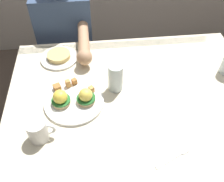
# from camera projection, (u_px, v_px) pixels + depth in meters

# --- Properties ---
(ground_plane) EXTENTS (6.00, 6.00, 0.00)m
(ground_plane) POSITION_uv_depth(u_px,v_px,m) (129.00, 167.00, 1.68)
(ground_plane) COLOR brown
(dining_table) EXTENTS (1.20, 0.90, 0.74)m
(dining_table) POSITION_uv_depth(u_px,v_px,m) (135.00, 109.00, 1.22)
(dining_table) COLOR beige
(dining_table) RESTS_ON ground_plane
(eggs_benedict_plate) EXTENTS (0.27, 0.27, 0.09)m
(eggs_benedict_plate) POSITION_uv_depth(u_px,v_px,m) (73.00, 99.00, 1.09)
(eggs_benedict_plate) COLOR white
(eggs_benedict_plate) RESTS_ON dining_table
(coffee_mug) EXTENTS (0.11, 0.08, 0.09)m
(coffee_mug) POSITION_uv_depth(u_px,v_px,m) (38.00, 130.00, 0.94)
(coffee_mug) COLOR white
(coffee_mug) RESTS_ON dining_table
(fork) EXTENTS (0.15, 0.08, 0.00)m
(fork) POSITION_uv_depth(u_px,v_px,m) (175.00, 156.00, 0.92)
(fork) COLOR silver
(fork) RESTS_ON dining_table
(water_glass_near) EXTENTS (0.07, 0.07, 0.14)m
(water_glass_near) POSITION_uv_depth(u_px,v_px,m) (116.00, 79.00, 1.12)
(water_glass_near) COLOR silver
(water_glass_near) RESTS_ON dining_table
(side_plate) EXTENTS (0.20, 0.20, 0.04)m
(side_plate) POSITION_uv_depth(u_px,v_px,m) (59.00, 57.00, 1.31)
(side_plate) COLOR white
(side_plate) RESTS_ON dining_table
(diner_person) EXTENTS (0.34, 0.54, 1.14)m
(diner_person) POSITION_uv_depth(u_px,v_px,m) (67.00, 41.00, 1.59)
(diner_person) COLOR #33333D
(diner_person) RESTS_ON ground_plane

